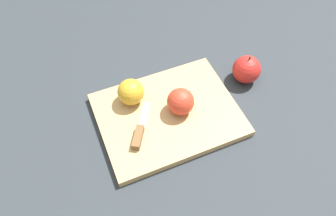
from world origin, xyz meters
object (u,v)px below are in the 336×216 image
Objects in this scene: apple_half_right at (131,92)px; apple_whole at (247,69)px; apple_half_left at (181,102)px; knife at (139,134)px.

apple_whole is (-0.33, 0.10, -0.02)m from apple_half_right.
apple_whole is (-0.23, -0.00, -0.02)m from apple_half_left.
apple_half_left reaches higher than knife.
apple_whole is at bearing -29.63° from apple_half_left.
knife is (0.04, 0.11, -0.03)m from apple_half_right.
knife is at bearing 1.57° from apple_whole.
apple_half_left is 0.14m from apple_half_right.
apple_half_left and apple_whole have the same top height.
apple_half_left is 0.77× the size of apple_whole.
apple_whole is at bearing -45.85° from knife.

